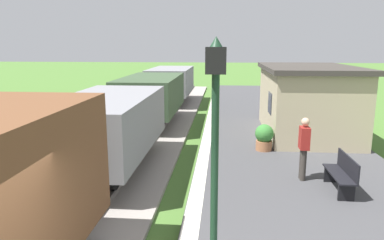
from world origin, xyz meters
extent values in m
cylinder|color=black|center=(-2.40, 2.39, 0.68)|extent=(1.56, 0.84, 0.84)
cylinder|color=black|center=(-2.40, 3.55, 0.93)|extent=(0.20, 0.30, 0.20)
cube|color=gray|center=(-2.40, 7.20, 1.58)|extent=(2.50, 5.60, 1.60)
cube|color=black|center=(-2.40, 7.20, 0.93)|extent=(2.10, 5.15, 0.50)
cylinder|color=black|center=(-2.40, 8.99, 0.68)|extent=(1.56, 0.84, 0.84)
cylinder|color=black|center=(-2.40, 5.41, 0.68)|extent=(1.56, 0.84, 0.84)
cylinder|color=black|center=(-2.40, 10.15, 0.93)|extent=(0.20, 0.30, 0.20)
cylinder|color=black|center=(-2.40, 4.25, 0.93)|extent=(0.20, 0.30, 0.20)
cube|color=#384C33|center=(-2.40, 13.80, 1.58)|extent=(2.50, 5.60, 1.60)
cube|color=black|center=(-2.40, 13.80, 0.93)|extent=(2.10, 5.15, 0.50)
cylinder|color=black|center=(-2.40, 15.59, 0.68)|extent=(1.56, 0.84, 0.84)
cylinder|color=black|center=(-2.40, 12.01, 0.68)|extent=(1.56, 0.84, 0.84)
cylinder|color=black|center=(-2.40, 16.75, 0.93)|extent=(0.20, 0.30, 0.20)
cylinder|color=black|center=(-2.40, 10.85, 0.93)|extent=(0.20, 0.30, 0.20)
cube|color=gray|center=(-2.40, 20.40, 1.58)|extent=(2.50, 5.60, 1.60)
cube|color=black|center=(-2.40, 20.40, 0.93)|extent=(2.10, 5.15, 0.50)
cylinder|color=black|center=(-2.40, 22.19, 0.68)|extent=(1.56, 0.84, 0.84)
cylinder|color=black|center=(-2.40, 18.61, 0.68)|extent=(1.56, 0.84, 0.84)
cylinder|color=black|center=(-2.40, 23.35, 0.93)|extent=(0.20, 0.30, 0.20)
cylinder|color=black|center=(-2.40, 17.45, 0.93)|extent=(0.20, 0.30, 0.20)
cube|color=tan|center=(4.40, 11.90, 1.55)|extent=(3.20, 5.50, 2.60)
cube|color=#3D3833|center=(4.40, 11.90, 2.94)|extent=(3.50, 5.80, 0.18)
cube|color=black|center=(2.79, 10.80, 1.68)|extent=(0.03, 0.90, 0.80)
cube|color=black|center=(3.92, 5.81, 0.69)|extent=(0.42, 1.50, 0.04)
cube|color=black|center=(4.11, 5.81, 0.93)|extent=(0.04, 1.50, 0.45)
cube|color=black|center=(3.92, 5.21, 0.46)|extent=(0.38, 0.06, 0.42)
cube|color=black|center=(3.92, 6.41, 0.46)|extent=(0.38, 0.06, 0.42)
cylinder|color=#38332D|center=(3.18, 6.46, 0.68)|extent=(0.15, 0.15, 0.86)
cylinder|color=#38332D|center=(3.19, 6.62, 0.68)|extent=(0.15, 0.15, 0.86)
cube|color=maroon|center=(3.18, 6.54, 1.41)|extent=(0.24, 0.38, 0.60)
sphere|color=tan|center=(3.18, 6.54, 1.85)|extent=(0.22, 0.22, 0.22)
cylinder|color=#9E6642|center=(2.45, 9.28, 0.42)|extent=(0.56, 0.56, 0.34)
sphere|color=#387A33|center=(2.45, 9.28, 0.85)|extent=(0.64, 0.64, 0.64)
cylinder|color=#193823|center=(0.90, 1.97, 1.85)|extent=(0.11, 0.11, 3.20)
cube|color=black|center=(0.90, 1.97, 3.63)|extent=(0.28, 0.28, 0.36)
sphere|color=#F2E5BF|center=(0.90, 1.97, 3.63)|extent=(0.20, 0.20, 0.20)
cone|color=#193823|center=(0.90, 1.97, 3.87)|extent=(0.20, 0.20, 0.16)
camera|label=1|loc=(1.00, -2.98, 3.83)|focal=33.74mm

